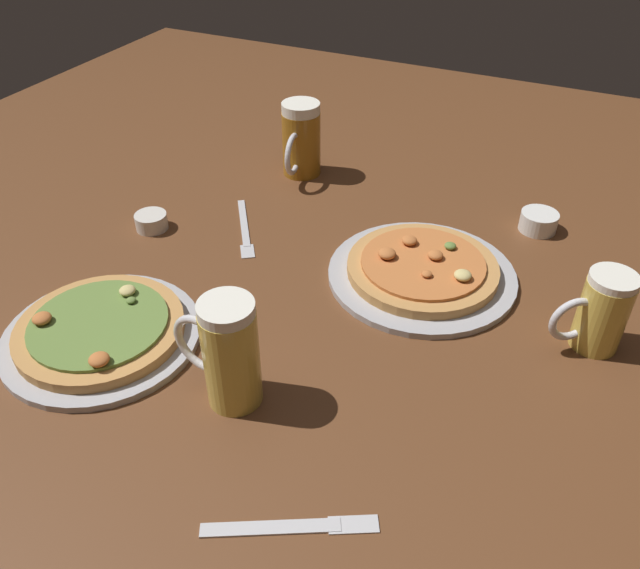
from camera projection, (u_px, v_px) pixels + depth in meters
name	position (u px, v px, depth m)	size (l,w,h in m)	color
ground_plane	(320.00, 300.00, 1.12)	(2.40, 2.40, 0.03)	brown
pizza_plate_near	(101.00, 331.00, 1.01)	(0.31, 0.31, 0.05)	#B2B2B7
pizza_plate_far	(422.00, 270.00, 1.14)	(0.33, 0.33, 0.05)	#B2B2B7
beer_mug_dark	(228.00, 353.00, 0.87)	(0.14, 0.08, 0.17)	gold
beer_mug_amber	(600.00, 312.00, 0.97)	(0.11, 0.10, 0.13)	gold
beer_mug_pale	(301.00, 140.00, 1.41)	(0.09, 0.14, 0.16)	#9E6619
ramekin_sauce	(151.00, 221.00, 1.27)	(0.06, 0.06, 0.03)	silver
ramekin_butter	(539.00, 221.00, 1.26)	(0.07, 0.07, 0.04)	white
fork_left	(245.00, 229.00, 1.27)	(0.14, 0.19, 0.01)	silver
knife_right	(291.00, 526.00, 0.75)	(0.20, 0.12, 0.01)	silver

